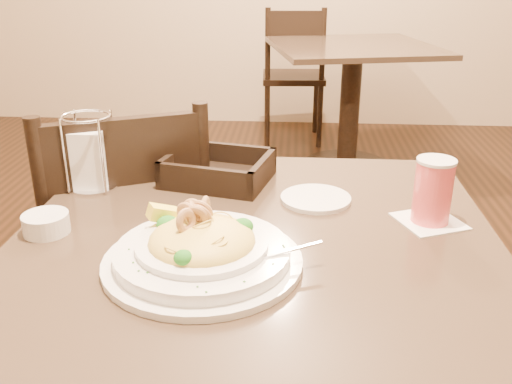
# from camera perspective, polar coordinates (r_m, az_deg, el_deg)

# --- Properties ---
(main_table) EXTENTS (0.90, 0.90, 0.76)m
(main_table) POSITION_cam_1_polar(r_m,az_deg,el_deg) (1.19, -0.07, -14.76)
(main_table) COLOR black
(main_table) RESTS_ON ground
(background_table) EXTENTS (1.07, 1.07, 0.76)m
(background_table) POSITION_cam_1_polar(r_m,az_deg,el_deg) (3.51, 9.48, 10.45)
(background_table) COLOR black
(background_table) RESTS_ON ground
(dining_chair_near) EXTENTS (0.56, 0.56, 0.93)m
(dining_chair_near) POSITION_cam_1_polar(r_m,az_deg,el_deg) (1.56, -12.72, -6.37)
(dining_chair_near) COLOR black
(dining_chair_near) RESTS_ON ground
(dining_chair_far) EXTENTS (0.44, 0.44, 0.93)m
(dining_chair_far) POSITION_cam_1_polar(r_m,az_deg,el_deg) (4.01, 3.79, 11.91)
(dining_chair_far) COLOR black
(dining_chair_far) RESTS_ON ground
(pasta_bowl) EXTENTS (0.37, 0.34, 0.11)m
(pasta_bowl) POSITION_cam_1_polar(r_m,az_deg,el_deg) (0.96, -5.44, -5.63)
(pasta_bowl) COLOR white
(pasta_bowl) RESTS_ON main_table
(drink_glass) EXTENTS (0.15, 0.15, 0.13)m
(drink_glass) POSITION_cam_1_polar(r_m,az_deg,el_deg) (1.14, 17.27, 0.04)
(drink_glass) COLOR white
(drink_glass) RESTS_ON main_table
(bread_basket) EXTENTS (0.26, 0.23, 0.06)m
(bread_basket) POSITION_cam_1_polar(r_m,az_deg,el_deg) (1.31, -3.81, 2.02)
(bread_basket) COLOR black
(bread_basket) RESTS_ON main_table
(napkin_caddy) EXTENTS (0.11, 0.11, 0.17)m
(napkin_caddy) POSITION_cam_1_polar(r_m,az_deg,el_deg) (1.30, -16.23, 3.38)
(napkin_caddy) COLOR silver
(napkin_caddy) RESTS_ON main_table
(side_plate) EXTENTS (0.17, 0.17, 0.01)m
(side_plate) POSITION_cam_1_polar(r_m,az_deg,el_deg) (1.21, 5.99, -0.66)
(side_plate) COLOR white
(side_plate) RESTS_ON main_table
(butter_ramekin) EXTENTS (0.10, 0.10, 0.04)m
(butter_ramekin) POSITION_cam_1_polar(r_m,az_deg,el_deg) (1.14, -20.26, -2.97)
(butter_ramekin) COLOR white
(butter_ramekin) RESTS_ON main_table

